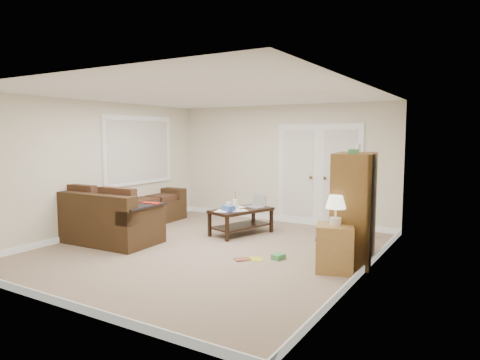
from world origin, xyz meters
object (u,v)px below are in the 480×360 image
Objects in this scene: tv_armoire at (354,207)px; side_cabinet at (335,244)px; coffee_table at (242,220)px; sectional_sofa at (122,214)px.

tv_armoire is 1.65× the size of side_cabinet.
side_cabinet reaches higher than coffee_table.
side_cabinet is at bearing -4.90° from sectional_sofa.
tv_armoire is at bearing 2.38° from coffee_table.
side_cabinet is at bearing -107.16° from tv_armoire.
coffee_table is at bearing 24.13° from sectional_sofa.
coffee_table is 0.76× the size of tv_armoire.
coffee_table is at bearing 133.24° from side_cabinet.
tv_armoire is (4.37, 0.40, 0.46)m from sectional_sofa.
coffee_table is 1.25× the size of side_cabinet.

